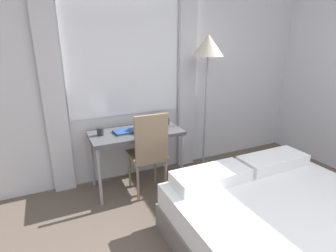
{
  "coord_description": "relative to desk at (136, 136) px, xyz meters",
  "views": [
    {
      "loc": [
        -1.29,
        -0.55,
        1.75
      ],
      "look_at": [
        -0.16,
        1.88,
        0.87
      ],
      "focal_mm": 28.0,
      "sensor_mm": 36.0,
      "label": 1
    }
  ],
  "objects": [
    {
      "name": "wall_back_with_window",
      "position": [
        0.35,
        0.35,
        0.7
      ],
      "size": [
        5.63,
        0.13,
        2.7
      ],
      "color": "silver",
      "rests_on": "ground_plane"
    },
    {
      "name": "desk",
      "position": [
        0.0,
        0.0,
        0.0
      ],
      "size": [
        1.08,
        0.55,
        0.72
      ],
      "color": "#4C4C51",
      "rests_on": "ground_plane"
    },
    {
      "name": "desk_chair",
      "position": [
        0.07,
        -0.24,
        -0.09
      ],
      "size": [
        0.41,
        0.41,
        1.01
      ],
      "rotation": [
        0.0,
        0.0,
        -0.02
      ],
      "color": "#8C7259",
      "rests_on": "ground_plane"
    },
    {
      "name": "bed",
      "position": [
        0.79,
        -1.83,
        -0.41
      ],
      "size": [
        1.75,
        2.1,
        0.59
      ],
      "color": "slate",
      "rests_on": "ground_plane"
    },
    {
      "name": "standing_lamp",
      "position": [
        0.96,
        -0.02,
        0.93
      ],
      "size": [
        0.39,
        0.39,
        1.82
      ],
      "color": "#4C4C51",
      "rests_on": "ground_plane"
    },
    {
      "name": "telephone",
      "position": [
        0.4,
        0.14,
        0.12
      ],
      "size": [
        0.17,
        0.16,
        0.11
      ],
      "color": "#2D2D2D",
      "rests_on": "desk"
    },
    {
      "name": "book",
      "position": [
        -0.14,
        0.01,
        0.08
      ],
      "size": [
        0.24,
        0.21,
        0.02
      ],
      "rotation": [
        0.0,
        0.0,
        0.11
      ],
      "color": "navy",
      "rests_on": "desk"
    },
    {
      "name": "mug",
      "position": [
        -0.41,
        0.03,
        0.11
      ],
      "size": [
        0.07,
        0.07,
        0.09
      ],
      "color": "#262628",
      "rests_on": "desk"
    }
  ]
}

